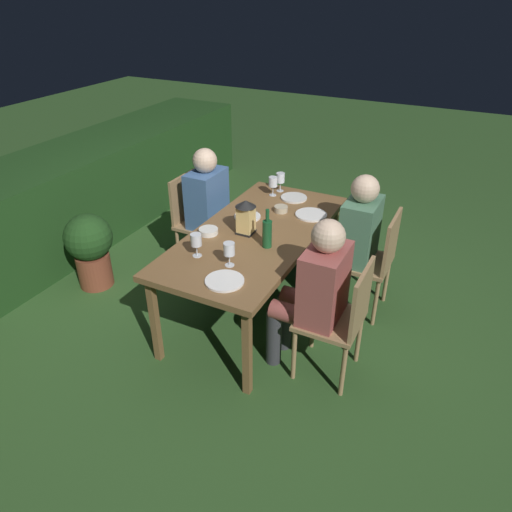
# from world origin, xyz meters

# --- Properties ---
(ground_plane) EXTENTS (16.00, 16.00, 0.00)m
(ground_plane) POSITION_xyz_m (0.00, 0.00, 0.00)
(ground_plane) COLOR #2D5123
(dining_table) EXTENTS (1.82, 0.86, 0.73)m
(dining_table) POSITION_xyz_m (0.00, 0.00, 0.67)
(dining_table) COLOR brown
(dining_table) RESTS_ON ground
(chair_side_left_b) EXTENTS (0.42, 0.40, 0.87)m
(chair_side_left_b) POSITION_xyz_m (0.41, -0.82, 0.49)
(chair_side_left_b) COLOR #9E7A51
(chair_side_left_b) RESTS_ON ground
(person_in_green) EXTENTS (0.38, 0.47, 1.15)m
(person_in_green) POSITION_xyz_m (0.41, -0.63, 0.64)
(person_in_green) COLOR #4C7A5B
(person_in_green) RESTS_ON ground
(chair_side_right_b) EXTENTS (0.42, 0.40, 0.87)m
(chair_side_right_b) POSITION_xyz_m (0.41, 0.82, 0.49)
(chair_side_right_b) COLOR #9E7A51
(chair_side_right_b) RESTS_ON ground
(person_in_blue) EXTENTS (0.38, 0.47, 1.15)m
(person_in_blue) POSITION_xyz_m (0.41, 0.63, 0.64)
(person_in_blue) COLOR #426699
(person_in_blue) RESTS_ON ground
(chair_side_left_a) EXTENTS (0.42, 0.40, 0.87)m
(chair_side_left_a) POSITION_xyz_m (-0.41, -0.82, 0.49)
(chair_side_left_a) COLOR #9E7A51
(chair_side_left_a) RESTS_ON ground
(person_in_rust) EXTENTS (0.38, 0.47, 1.15)m
(person_in_rust) POSITION_xyz_m (-0.41, -0.63, 0.64)
(person_in_rust) COLOR #9E4C47
(person_in_rust) RESTS_ON ground
(lantern_centerpiece) EXTENTS (0.15, 0.15, 0.27)m
(lantern_centerpiece) POSITION_xyz_m (-0.06, 0.06, 0.87)
(lantern_centerpiece) COLOR black
(lantern_centerpiece) RESTS_ON dining_table
(green_bottle_on_table) EXTENTS (0.07, 0.07, 0.29)m
(green_bottle_on_table) POSITION_xyz_m (-0.18, -0.18, 0.83)
(green_bottle_on_table) COLOR #195128
(green_bottle_on_table) RESTS_ON dining_table
(wine_glass_a) EXTENTS (0.08, 0.08, 0.17)m
(wine_glass_a) POSITION_xyz_m (-0.52, -0.06, 0.84)
(wine_glass_a) COLOR silver
(wine_glass_a) RESTS_ON dining_table
(wine_glass_b) EXTENTS (0.08, 0.08, 0.17)m
(wine_glass_b) POSITION_xyz_m (0.68, 0.17, 0.84)
(wine_glass_b) COLOR silver
(wine_glass_b) RESTS_ON dining_table
(wine_glass_c) EXTENTS (0.08, 0.08, 0.17)m
(wine_glass_c) POSITION_xyz_m (0.80, 0.16, 0.84)
(wine_glass_c) COLOR silver
(wine_glass_c) RESTS_ON dining_table
(wine_glass_d) EXTENTS (0.08, 0.08, 0.17)m
(wine_glass_d) POSITION_xyz_m (-0.51, 0.20, 0.84)
(wine_glass_d) COLOR silver
(wine_glass_d) RESTS_ON dining_table
(plate_a) EXTENTS (0.21, 0.21, 0.01)m
(plate_a) POSITION_xyz_m (0.18, 0.17, 0.73)
(plate_a) COLOR white
(plate_a) RESTS_ON dining_table
(plate_b) EXTENTS (0.25, 0.25, 0.01)m
(plate_b) POSITION_xyz_m (0.44, -0.27, 0.73)
(plate_b) COLOR white
(plate_b) RESTS_ON dining_table
(plate_c) EXTENTS (0.23, 0.23, 0.01)m
(plate_c) POSITION_xyz_m (0.69, -0.02, 0.73)
(plate_c) COLOR silver
(plate_c) RESTS_ON dining_table
(plate_d) EXTENTS (0.25, 0.25, 0.01)m
(plate_d) POSITION_xyz_m (-0.70, -0.13, 0.73)
(plate_d) COLOR white
(plate_d) RESTS_ON dining_table
(bowl_olives) EXTENTS (0.14, 0.14, 0.04)m
(bowl_olives) POSITION_xyz_m (-0.19, 0.30, 0.75)
(bowl_olives) COLOR silver
(bowl_olives) RESTS_ON dining_table
(bowl_bread) EXTENTS (0.11, 0.11, 0.05)m
(bowl_bread) POSITION_xyz_m (0.40, -0.03, 0.75)
(bowl_bread) COLOR #BCAD8E
(bowl_bread) RESTS_ON dining_table
(hedge_backdrop) EXTENTS (5.64, 0.90, 0.92)m
(hedge_backdrop) POSITION_xyz_m (0.00, 2.24, 0.46)
(hedge_backdrop) COLOR #1E4219
(hedge_backdrop) RESTS_ON ground
(potted_plant_corner) EXTENTS (0.41, 0.41, 0.68)m
(potted_plant_corner) POSITION_xyz_m (-0.31, 1.44, 0.38)
(potted_plant_corner) COLOR brown
(potted_plant_corner) RESTS_ON ground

